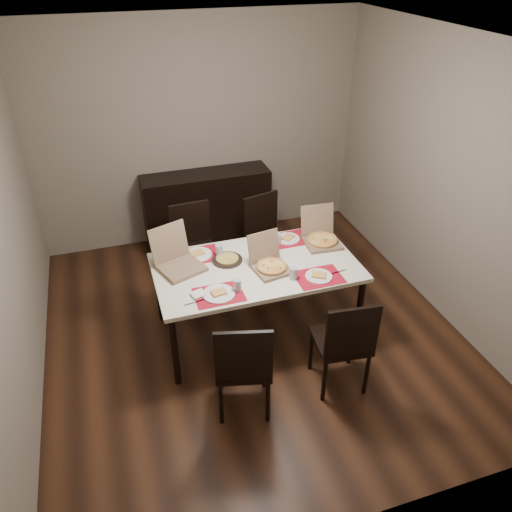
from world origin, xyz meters
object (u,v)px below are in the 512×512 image
Objects in this scene: chair_far_right at (266,234)px; pizza_box_center at (270,264)px; dip_bowl at (262,252)px; chair_far_left at (194,244)px; dining_table at (256,272)px; chair_near_left at (243,364)px; soda_bottle at (161,249)px; chair_near_right at (344,341)px; sideboard at (207,208)px.

chair_far_right is 2.45× the size of pizza_box_center.
dip_bowl is at bearing -112.23° from chair_far_right.
dining_table is at bearing -67.82° from chair_far_left.
soda_bottle is at bearing 107.53° from chair_near_left.
soda_bottle reaches higher than dip_bowl.
soda_bottle is at bearing -124.79° from chair_far_left.
soda_bottle is at bearing 153.90° from pizza_box_center.
chair_far_left is at bearing 114.25° from chair_near_right.
dining_table is 1.02m from chair_near_right.
pizza_box_center reaches higher than chair_far_right.
chair_far_right is at bearing -63.53° from sideboard.
pizza_box_center reaches higher than chair_far_left.
chair_far_right is at bearing -2.47° from chair_far_left.
soda_bottle is at bearing 134.54° from chair_near_right.
chair_far_left is 3.46× the size of soda_bottle.
chair_near_right is 1.00× the size of chair_far_right.
chair_far_right is 8.39× the size of dip_bowl.
dining_table is 0.87m from soda_bottle.
dining_table is at bearing 116.32° from chair_near_right.
dip_bowl is (0.16, -1.61, 0.31)m from sideboard.
dip_bowl is (0.50, 1.08, 0.25)m from chair_near_left.
chair_near_right is 1.16m from dip_bowl.
chair_near_left is 1.22m from dip_bowl.
chair_far_left is at bearing -111.20° from sideboard.
chair_far_right is 0.81m from dip_bowl.
dining_table is 1.94× the size of chair_far_left.
chair_near_left reaches higher than dip_bowl.
chair_far_right is at bearing 65.59° from dining_table.
chair_far_left is at bearing 55.21° from soda_bottle.
sideboard is 2.74m from chair_near_right.
chair_near_right is 0.93m from pizza_box_center.
chair_near_left is 1.83m from chair_far_left.
chair_near_left is 1.35m from soda_bottle.
chair_far_right is (0.79, 1.79, 0.00)m from chair_near_left.
chair_far_left is 0.79m from soda_bottle.
chair_far_left and chair_far_right have the same top height.
chair_far_left reaches higher than sideboard.
chair_near_left is at bearing -113.37° from dining_table.
soda_bottle reaches higher than chair_far_right.
dip_bowl is at bearing 57.80° from dining_table.
soda_bottle is (-0.39, 1.25, 0.35)m from chair_near_left.
pizza_box_center is (0.48, -1.01, 0.29)m from chair_far_left.
sideboard is 1.65m from dip_bowl.
dip_bowl is (0.01, 0.27, -0.04)m from pizza_box_center.
sideboard is 1.61× the size of chair_far_left.
pizza_box_center is at bearing -85.68° from sideboard.
dining_table is 1.94× the size of chair_near_right.
sideboard is 1.61× the size of chair_far_right.
chair_near_left is (-0.39, -0.90, -0.17)m from dining_table.
sideboard is 1.81m from dining_table.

